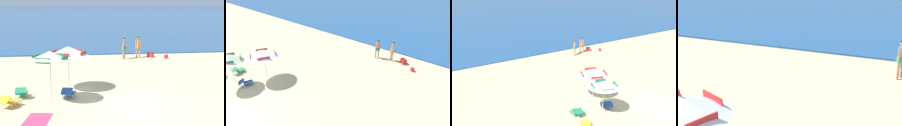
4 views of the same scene
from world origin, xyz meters
TOP-DOWN VIEW (x-y plane):
  - ground_plane at (0.00, 0.00)m, footprint 800.00×800.00m
  - ocean_water at (0.00, 413.78)m, footprint 800.00×800.00m
  - beach_umbrella_striped_main at (-3.67, 1.37)m, footprint 2.33×2.36m
  - beach_umbrella_striped_second at (-2.89, 3.30)m, footprint 2.88×2.89m
  - lounge_chair_under_umbrella at (-2.92, 1.78)m, footprint 0.74×0.99m
  - lounge_chair_beside_umbrella at (-5.08, 2.12)m, footprint 0.61×0.91m
  - lounge_chair_facing_sea at (-5.38, 0.81)m, footprint 0.94×1.03m
  - person_standing_near_shore at (1.39, 11.66)m, footprint 0.41×0.45m
  - person_standing_beside at (2.61, 12.04)m, footprint 0.42×0.42m
  - cooler_box at (3.67, 12.18)m, footprint 0.61×0.58m
  - beach_ball at (4.74, 11.40)m, footprint 0.35×0.35m
  - beach_towel at (-4.10, -1.03)m, footprint 1.17×1.92m

SIDE VIEW (x-z plane):
  - ground_plane at x=0.00m, z-range 0.00..0.00m
  - beach_towel at x=-4.10m, z-range 0.00..0.01m
  - ocean_water at x=0.00m, z-range 0.00..0.10m
  - beach_ball at x=4.74m, z-range 0.00..0.35m
  - cooler_box at x=3.67m, z-range -0.01..0.42m
  - lounge_chair_facing_sea at x=-5.38m, z-range 0.00..0.53m
  - lounge_chair_under_umbrella at x=-2.92m, z-range 0.01..0.53m
  - lounge_chair_beside_umbrella at x=-5.08m, z-range 0.02..0.53m
  - person_standing_near_shore at x=1.39m, z-range 0.13..1.80m
  - person_standing_beside at x=2.61m, z-range 0.13..1.84m
  - beach_umbrella_striped_second at x=-2.89m, z-range 0.82..3.08m
  - beach_umbrella_striped_main at x=-3.67m, z-range 0.86..3.24m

